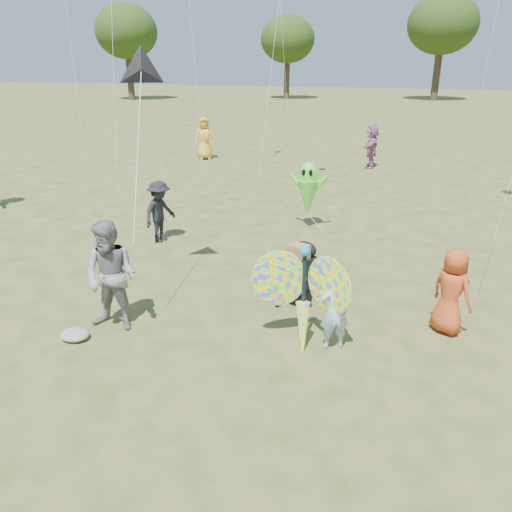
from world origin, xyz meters
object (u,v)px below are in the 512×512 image
Objects in this scene: crowd_b at (160,212)px; butterfly_kite at (303,296)px; adult_man at (111,277)px; crowd_a at (451,291)px; child_girl at (334,311)px; crowd_j at (372,146)px; alien_kite at (308,192)px; jogging_stroller at (299,268)px; crowd_g at (205,138)px.

butterfly_kite is (4.41, -3.53, 0.09)m from crowd_b.
crowd_b is (-1.39, 4.01, -0.17)m from adult_man.
crowd_a is at bearing 15.94° from adult_man.
crowd_a is 2.43m from butterfly_kite.
crowd_j is (-1.19, 14.19, 0.25)m from child_girl.
crowd_j is (2.29, 14.75, -0.05)m from adult_man.
adult_man is 1.06× the size of crowd_j.
butterfly_kite is at bearing -77.08° from alien_kite.
alien_kite is (-0.85, 4.13, 0.36)m from jogging_stroller.
alien_kite reaches higher than crowd_a.
child_girl is 0.71× the size of alien_kite.
adult_man is at bearing -121.59° from jogging_stroller.
crowd_a is 0.78× the size of butterfly_kite.
adult_man reaches higher than child_girl.
butterfly_kite is at bearing -17.55° from child_girl.
adult_man is at bearing -171.10° from butterfly_kite.
crowd_a is at bearing 11.92° from jogging_stroller.
adult_man is 1.05× the size of alien_kite.
adult_man reaches higher than crowd_g.
alien_kite is (1.71, 6.16, 0.06)m from adult_man.
crowd_j is (-2.84, 13.09, 0.15)m from crowd_a.
crowd_g is at bearing 31.09° from crowd_b.
child_girl is at bearing 10.11° from butterfly_kite.
butterfly_kite is (-0.46, -0.08, 0.22)m from child_girl.
crowd_g is (-8.39, 13.72, 0.30)m from child_girl.
butterfly_kite is at bearing 6.92° from adult_man.
adult_man is 3.06m from butterfly_kite.
jogging_stroller is at bearing 29.85° from crowd_a.
adult_man reaches higher than crowd_a.
butterfly_kite is 1.05× the size of alien_kite.
crowd_j is at bearing 86.18° from alien_kite.
crowd_g is at bearing 129.25° from alien_kite.
butterfly_kite is (3.02, 0.47, -0.08)m from adult_man.
adult_man is at bearing -8.73° from crowd_j.
crowd_b is (-6.53, 2.35, 0.03)m from crowd_a.
child_girl is 16.08m from crowd_g.
butterfly_kite reaches higher than jogging_stroller.
child_girl is 1.99m from crowd_a.
crowd_b is 4.42m from jogging_stroller.
butterfly_kite is at bearing 3.02° from crowd_j.
adult_man is 1.00× the size of butterfly_kite.
crowd_j reaches higher than child_girl.
crowd_b is 0.81× the size of crowd_g.
adult_man is 1.23× the size of crowd_b.
child_girl is at bearing -88.67° from crowd_g.
adult_man is (-3.48, -0.56, 0.30)m from child_girl.
crowd_b is at bearing -62.95° from child_girl.
child_girl is 0.71× the size of crowd_j.
crowd_j is at bearing 111.27° from jogging_stroller.
crowd_g reaches higher than alien_kite.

